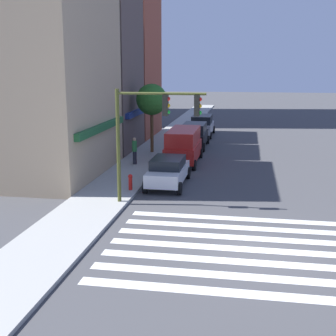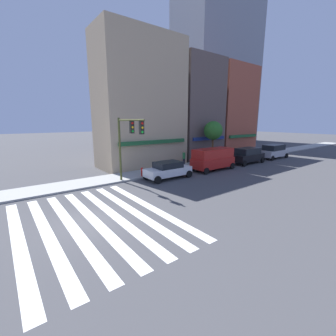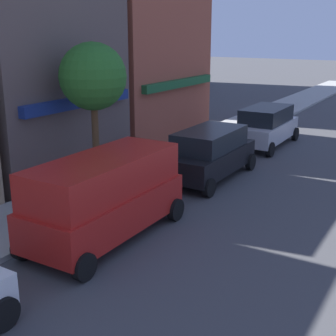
{
  "view_description": "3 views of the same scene",
  "coord_description": "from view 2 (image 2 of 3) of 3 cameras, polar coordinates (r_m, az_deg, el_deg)",
  "views": [
    {
      "loc": [
        -16.26,
        0.4,
        6.61
      ],
      "look_at": [
        8.59,
        4.7,
        1.0
      ],
      "focal_mm": 50.0,
      "sensor_mm": 36.0,
      "label": 1
    },
    {
      "loc": [
        -3.64,
        -11.36,
        5.28
      ],
      "look_at": [
        8.59,
        4.7,
        1.0
      ],
      "focal_mm": 24.0,
      "sensor_mm": 36.0,
      "label": 2
    },
    {
      "loc": [
        5.33,
        -2.96,
        5.57
      ],
      "look_at": [
        18.0,
        4.7,
        1.2
      ],
      "focal_mm": 50.0,
      "sensor_mm": 36.0,
      "label": 3
    }
  ],
  "objects": [
    {
      "name": "ground_plane",
      "position": [
        13.05,
        -18.24,
        -12.54
      ],
      "size": [
        200.0,
        200.0,
        0.0
      ],
      "primitive_type": "plane",
      "color": "#424244"
    },
    {
      "name": "sidewalk_left",
      "position": [
        19.91,
        -25.46,
        -4.39
      ],
      "size": [
        120.0,
        3.0,
        0.15
      ],
      "color": "#9E9E99",
      "rests_on": "ground_plane"
    },
    {
      "name": "crosswalk_stripes",
      "position": [
        13.05,
        -18.24,
        -12.52
      ],
      "size": [
        7.43,
        10.8,
        0.01
      ],
      "color": "silver",
      "rests_on": "ground_plane"
    },
    {
      "name": "storefront_row",
      "position": [
        30.91,
        5.09,
        14.97
      ],
      "size": [
        24.77,
        5.3,
        14.5
      ],
      "color": "tan",
      "rests_on": "ground_plane"
    },
    {
      "name": "tower_distant",
      "position": [
        64.79,
        13.12,
        36.0
      ],
      "size": [
        20.86,
        10.89,
        63.91
      ],
      "color": "gray",
      "rests_on": "ground_plane"
    },
    {
      "name": "traffic_signal",
      "position": [
        18.24,
        -10.11,
        7.75
      ],
      "size": [
        0.32,
        4.2,
        5.51
      ],
      "color": "#474C1E",
      "rests_on": "ground_plane"
    },
    {
      "name": "sedan_white",
      "position": [
        20.67,
        -0.0,
        -0.43
      ],
      "size": [
        4.41,
        2.02,
        1.59
      ],
      "rotation": [
        0.0,
        0.0,
        -0.01
      ],
      "color": "white",
      "rests_on": "ground_plane"
    },
    {
      "name": "van_red",
      "position": [
        24.71,
        11.36,
        2.43
      ],
      "size": [
        5.01,
        2.22,
        2.34
      ],
      "rotation": [
        0.0,
        0.0,
        0.01
      ],
      "color": "#B21E19",
      "rests_on": "ground_plane"
    },
    {
      "name": "suv_black",
      "position": [
        29.81,
        19.55,
        3.08
      ],
      "size": [
        4.71,
        2.12,
        1.94
      ],
      "rotation": [
        0.0,
        0.0,
        0.01
      ],
      "color": "black",
      "rests_on": "ground_plane"
    },
    {
      "name": "suv_silver",
      "position": [
        35.22,
        25.22,
        3.9
      ],
      "size": [
        4.72,
        2.12,
        1.94
      ],
      "rotation": [
        0.0,
        0.0,
        0.01
      ],
      "color": "#B7B7BC",
      "rests_on": "ground_plane"
    },
    {
      "name": "pedestrian_green_top",
      "position": [
        25.8,
        4.06,
        2.55
      ],
      "size": [
        0.32,
        0.32,
        1.77
      ],
      "rotation": [
        0.0,
        0.0,
        5.96
      ],
      "color": "#23232D",
      "rests_on": "sidewalk_left"
    },
    {
      "name": "fire_hydrant",
      "position": [
        21.14,
        -6.62,
        -0.87
      ],
      "size": [
        0.24,
        0.24,
        0.84
      ],
      "color": "red",
      "rests_on": "sidewalk_left"
    },
    {
      "name": "street_tree",
      "position": [
        28.53,
        11.41,
        9.24
      ],
      "size": [
        2.3,
        2.3,
        5.07
      ],
      "color": "brown",
      "rests_on": "sidewalk_left"
    }
  ]
}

